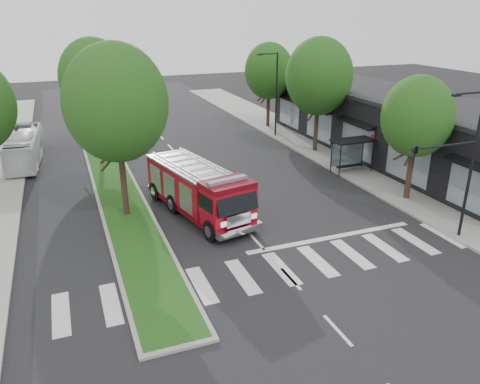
{
  "coord_description": "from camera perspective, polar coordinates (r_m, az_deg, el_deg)",
  "views": [
    {
      "loc": [
        -8.94,
        -20.58,
        11.58
      ],
      "look_at": [
        0.15,
        2.9,
        1.8
      ],
      "focal_mm": 35.0,
      "sensor_mm": 36.0,
      "label": 1
    }
  ],
  "objects": [
    {
      "name": "tree_right_far",
      "position": [
        49.38,
        3.55,
        14.5
      ],
      "size": [
        5.0,
        5.0,
        8.73
      ],
      "color": "black",
      "rests_on": "ground"
    },
    {
      "name": "fire_engine",
      "position": [
        28.18,
        -5.11,
        0.27
      ],
      "size": [
        4.71,
        9.65,
        3.22
      ],
      "rotation": [
        0.0,
        0.0,
        0.22
      ],
      "color": "#5A040D",
      "rests_on": "ground"
    },
    {
      "name": "city_bus",
      "position": [
        41.67,
        -24.78,
        4.95
      ],
      "size": [
        2.71,
        9.37,
        2.58
      ],
      "primitive_type": "imported",
      "rotation": [
        0.0,
        0.0,
        -0.06
      ],
      "color": "silver",
      "rests_on": "ground"
    },
    {
      "name": "bus_shelter",
      "position": [
        36.36,
        13.43,
        5.42
      ],
      "size": [
        3.2,
        1.6,
        2.61
      ],
      "color": "black",
      "rests_on": "ground"
    },
    {
      "name": "storefront_row",
      "position": [
        41.12,
        18.8,
        7.34
      ],
      "size": [
        8.0,
        30.0,
        5.0
      ],
      "primitive_type": "cube",
      "color": "black",
      "rests_on": "ground"
    },
    {
      "name": "tree_median_near",
      "position": [
        27.16,
        -14.88,
        10.42
      ],
      "size": [
        5.8,
        5.8,
        10.16
      ],
      "color": "black",
      "rests_on": "ground"
    },
    {
      "name": "streetlight_right_far",
      "position": [
        45.49,
        4.29,
        12.18
      ],
      "size": [
        2.11,
        0.2,
        8.0
      ],
      "color": "black",
      "rests_on": "ground"
    },
    {
      "name": "median",
      "position": [
        40.36,
        -16.14,
        3.81
      ],
      "size": [
        3.0,
        50.0,
        0.15
      ],
      "color": "gray",
      "rests_on": "ground"
    },
    {
      "name": "ground",
      "position": [
        25.25,
        2.06,
        -6.09
      ],
      "size": [
        140.0,
        140.0,
        0.0
      ],
      "primitive_type": "plane",
      "color": "black",
      "rests_on": "ground"
    },
    {
      "name": "streetlight_right_near",
      "position": [
        26.15,
        25.26,
        3.83
      ],
      "size": [
        4.08,
        0.22,
        8.0
      ],
      "color": "black",
      "rests_on": "ground"
    },
    {
      "name": "sidewalk_right",
      "position": [
        39.08,
        13.26,
        3.52
      ],
      "size": [
        5.0,
        80.0,
        0.15
      ],
      "primitive_type": "cube",
      "color": "gray",
      "rests_on": "ground"
    },
    {
      "name": "tree_right_mid",
      "position": [
        40.49,
        9.61,
        13.71
      ],
      "size": [
        5.6,
        5.6,
        9.72
      ],
      "color": "black",
      "rests_on": "ground"
    },
    {
      "name": "tree_right_near",
      "position": [
        31.06,
        20.8,
        8.58
      ],
      "size": [
        4.4,
        4.4,
        8.05
      ],
      "color": "black",
      "rests_on": "ground"
    },
    {
      "name": "tree_median_far",
      "position": [
        41.0,
        -17.36,
        13.16
      ],
      "size": [
        5.6,
        5.6,
        9.72
      ],
      "color": "black",
      "rests_on": "ground"
    }
  ]
}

